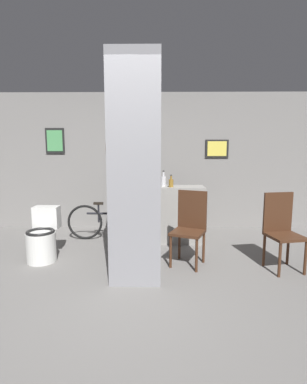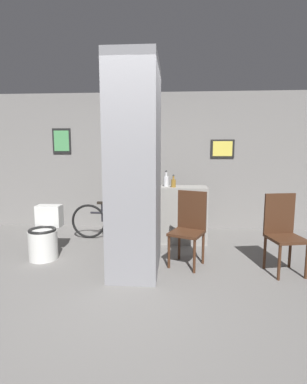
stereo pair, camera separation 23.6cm
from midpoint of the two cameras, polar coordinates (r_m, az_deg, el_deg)
name	(u,v)px [view 1 (the left image)]	position (r m, az deg, el deg)	size (l,w,h in m)	color
ground_plane	(125,287)	(3.58, -7.48, -17.49)	(14.00, 14.00, 0.00)	slate
wall_back	(139,162)	(5.85, -4.02, 5.81)	(8.00, 0.09, 2.60)	gray
pillar_center	(137,169)	(3.77, -4.96, 4.40)	(0.62, 1.10, 2.60)	gray
counter_shelf	(163,214)	(5.02, 0.49, -4.23)	(1.36, 0.44, 0.93)	gray
toilet	(43,239)	(4.54, -21.80, -8.25)	(0.40, 0.56, 0.73)	silver
chair_near_pillar	(190,225)	(4.07, 5.25, -6.26)	(0.53, 0.53, 0.99)	#422616
chair_by_doorway	(282,228)	(4.17, 21.76, -6.44)	(0.47, 0.47, 0.99)	#422616
bicycle	(113,221)	(5.21, -9.04, -5.57)	(1.56, 0.42, 0.65)	black
bottle_tall	(163,180)	(4.95, 0.55, 2.20)	(0.08, 0.08, 0.27)	silver
bottle_short	(171,183)	(4.84, 1.97, 1.80)	(0.08, 0.08, 0.21)	olive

